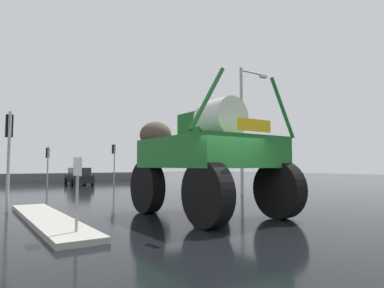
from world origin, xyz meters
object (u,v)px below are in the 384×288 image
lane_arrow_sign (77,180)px  oversize_sprayer (210,158)px  traffic_signal_far_left (48,157)px  streetlight_near_right (244,123)px  sedan_ahead (79,177)px  traffic_signal_near_right (204,152)px  bare_tree_right (156,136)px  traffic_signal_near_left (9,139)px  traffic_signal_far_right (114,154)px

lane_arrow_sign → oversize_sprayer: (4.71, 1.01, 0.62)m
lane_arrow_sign → traffic_signal_far_left: size_ratio=0.53×
oversize_sprayer → streetlight_near_right: streetlight_near_right is taller
sedan_ahead → traffic_signal_near_right: traffic_signal_near_right is taller
lane_arrow_sign → oversize_sprayer: 4.85m
traffic_signal_far_left → bare_tree_right: bearing=-10.0°
oversize_sprayer → traffic_signal_near_left: oversize_sprayer is taller
traffic_signal_near_right → bare_tree_right: size_ratio=0.56×
oversize_sprayer → streetlight_near_right: 9.00m
lane_arrow_sign → sedan_ahead: 23.17m
traffic_signal_far_left → streetlight_near_right: 17.22m
traffic_signal_far_right → oversize_sprayer: bearing=-102.1°
traffic_signal_far_right → bare_tree_right: size_ratio=0.64×
lane_arrow_sign → traffic_signal_near_right: 10.09m
oversize_sprayer → traffic_signal_near_left: size_ratio=1.47×
bare_tree_right → oversize_sprayer: bearing=-112.7°
oversize_sprayer → sedan_ahead: (1.46, 21.32, -1.25)m
traffic_signal_near_left → bare_tree_right: (13.54, 13.99, 1.86)m
lane_arrow_sign → oversize_sprayer: oversize_sprayer is taller
traffic_signal_near_right → streetlight_near_right: 3.91m
traffic_signal_far_left → traffic_signal_far_right: (5.75, -0.01, 0.35)m
oversize_sprayer → traffic_signal_near_right: bearing=-34.6°
traffic_signal_near_right → lane_arrow_sign: bearing=-143.6°
lane_arrow_sign → traffic_signal_near_right: (8.07, 5.95, 1.05)m
oversize_sprayer → traffic_signal_near_left: (-5.63, 4.93, 0.74)m
oversize_sprayer → bare_tree_right: (7.91, 18.92, 2.60)m
streetlight_near_right → traffic_signal_far_left: bearing=118.3°
sedan_ahead → traffic_signal_far_left: 3.37m
traffic_signal_near_left → traffic_signal_near_right: bearing=0.0°
traffic_signal_near_left → oversize_sprayer: bearing=-41.2°
bare_tree_right → traffic_signal_near_left: bearing=-134.1°
oversize_sprayer → traffic_signal_far_left: oversize_sprayer is taller
sedan_ahead → traffic_signal_far_left: traffic_signal_far_left is taller
lane_arrow_sign → traffic_signal_far_right: size_ratio=0.46×
traffic_signal_near_right → sedan_ahead: bearing=96.7°
sedan_ahead → traffic_signal_far_right: 3.65m
traffic_signal_near_left → traffic_signal_far_left: size_ratio=1.13×
traffic_signal_near_left → sedan_ahead: bearing=66.6°
traffic_signal_far_left → streetlight_near_right: size_ratio=0.43×
traffic_signal_far_left → traffic_signal_far_right: size_ratio=0.87×
oversize_sprayer → sedan_ahead: bearing=-4.2°
traffic_signal_near_right → traffic_signal_far_right: bearing=86.3°
traffic_signal_far_right → sedan_ahead: bearing=165.3°
traffic_signal_far_left → traffic_signal_near_left: bearing=-105.3°
oversize_sprayer → traffic_signal_near_left: bearing=48.5°
sedan_ahead → traffic_signal_far_right: traffic_signal_far_right is taller
sedan_ahead → streetlight_near_right: bearing=-158.9°
sedan_ahead → traffic_signal_near_right: size_ratio=1.27×
traffic_signal_far_right → streetlight_near_right: size_ratio=0.50×
sedan_ahead → traffic_signal_near_left: (-7.09, -16.38, 1.99)m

